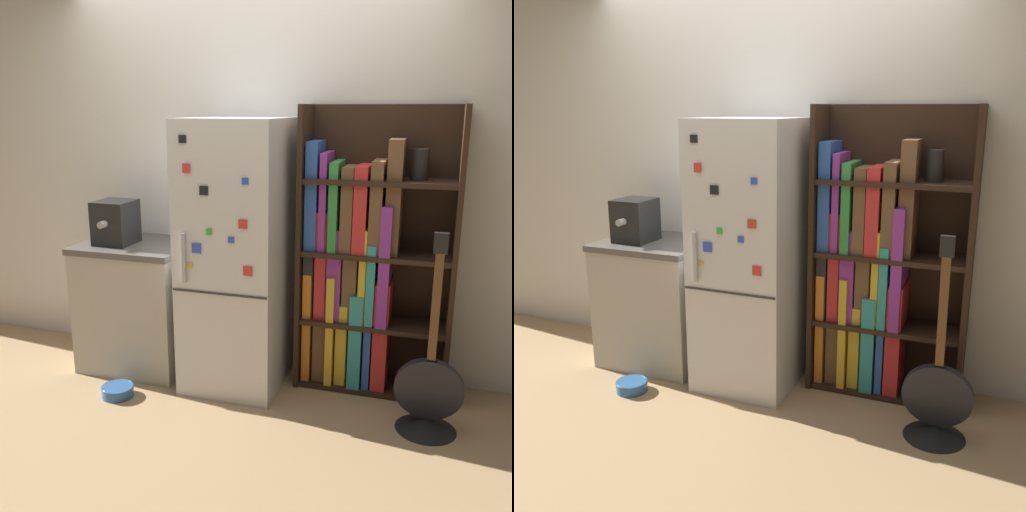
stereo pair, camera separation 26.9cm
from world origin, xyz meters
The scene contains 8 objects.
ground_plane centered at (0.00, 0.00, 0.00)m, with size 16.00×16.00×0.00m, color tan.
wall_back centered at (0.00, 0.47, 1.30)m, with size 8.00×0.05×2.60m.
refrigerator centered at (0.00, 0.12, 0.85)m, with size 0.60×0.69×1.69m.
bookshelf centered at (0.74, 0.30, 0.79)m, with size 0.93×0.34×1.77m.
kitchen_counter centered at (-0.73, 0.15, 0.44)m, with size 0.73×0.62×0.87m.
espresso_machine centered at (-0.85, 0.09, 1.01)m, with size 0.23×0.32×0.29m.
guitar centered at (1.20, -0.15, 0.17)m, with size 0.37×0.34×1.16m.
pet_bowl centered at (-0.64, -0.33, 0.04)m, with size 0.20×0.20×0.07m.
Camera 2 is at (1.42, -3.05, 1.75)m, focal length 40.00 mm.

